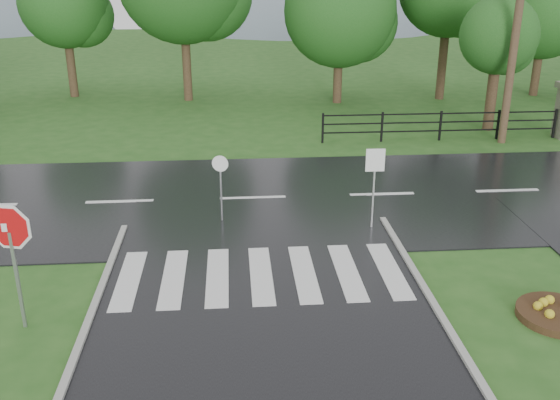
{
  "coord_description": "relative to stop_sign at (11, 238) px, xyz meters",
  "views": [
    {
      "loc": [
        -0.57,
        -7.74,
        6.85
      ],
      "look_at": [
        0.52,
        6.0,
        1.5
      ],
      "focal_mm": 40.0,
      "sensor_mm": 36.0,
      "label": 1
    }
  ],
  "objects": [
    {
      "name": "entrance_tree_left",
      "position": [
        15.15,
        14.2,
        1.97
      ],
      "size": [
        3.17,
        3.17,
        5.53
      ],
      "color": "#3D2B1C",
      "rests_on": "ground"
    },
    {
      "name": "fence_west",
      "position": [
        12.54,
        12.7,
        -1.21
      ],
      "size": [
        9.58,
        0.08,
        1.2
      ],
      "color": "black",
      "rests_on": "ground"
    },
    {
      "name": "stop_sign",
      "position": [
        0.0,
        0.0,
        0.0
      ],
      "size": [
        1.2,
        0.32,
        2.78
      ],
      "color": "#939399",
      "rests_on": "ground"
    },
    {
      "name": "utility_pole_east",
      "position": [
        14.92,
        12.2,
        2.73
      ],
      "size": [
        1.61,
        0.47,
        9.16
      ],
      "color": "#473523",
      "rests_on": "ground"
    },
    {
      "name": "crosswalk",
      "position": [
        4.79,
        1.7,
        -1.87
      ],
      "size": [
        6.5,
        2.8,
        0.02
      ],
      "color": "silver",
      "rests_on": "ground"
    },
    {
      "name": "main_road",
      "position": [
        4.79,
        6.7,
        -1.93
      ],
      "size": [
        90.0,
        8.0,
        0.04
      ],
      "primitive_type": "cube",
      "color": "black",
      "rests_on": "ground"
    },
    {
      "name": "reg_sign_small",
      "position": [
        7.92,
        4.21,
        -0.34
      ],
      "size": [
        0.5,
        0.06,
        2.26
      ],
      "color": "#939399",
      "rests_on": "ground"
    },
    {
      "name": "flower_bed",
      "position": [
        10.72,
        -0.54,
        -1.81
      ],
      "size": [
        1.62,
        1.62,
        0.32
      ],
      "color": "#332111",
      "rests_on": "ground"
    },
    {
      "name": "treeline",
      "position": [
        5.79,
        20.7,
        -1.93
      ],
      "size": [
        83.2,
        5.2,
        10.0
      ],
      "color": "#194D18",
      "rests_on": "ground"
    },
    {
      "name": "hills",
      "position": [
        8.28,
        61.7,
        -17.46
      ],
      "size": [
        102.0,
        48.0,
        48.0
      ],
      "color": "slate",
      "rests_on": "ground"
    },
    {
      "name": "reg_sign_round",
      "position": [
        3.87,
        5.0,
        -0.68
      ],
      "size": [
        0.44,
        0.12,
        1.93
      ],
      "color": "#939399",
      "rests_on": "ground"
    }
  ]
}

